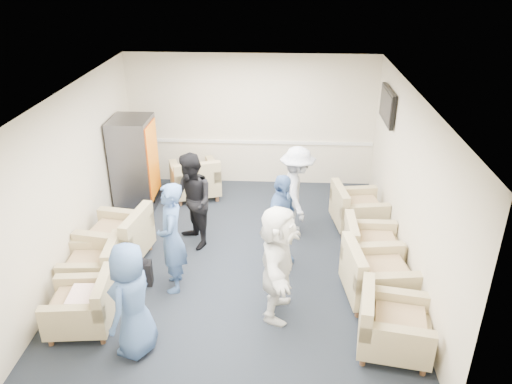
# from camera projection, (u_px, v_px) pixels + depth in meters

# --- Properties ---
(floor) EXTENTS (6.00, 6.00, 0.00)m
(floor) POSITION_uv_depth(u_px,v_px,m) (240.00, 259.00, 8.01)
(floor) COLOR black
(floor) RESTS_ON ground
(ceiling) EXTENTS (6.00, 6.00, 0.00)m
(ceiling) POSITION_uv_depth(u_px,v_px,m) (237.00, 94.00, 6.83)
(ceiling) COLOR silver
(ceiling) RESTS_ON back_wall
(back_wall) EXTENTS (5.00, 0.02, 2.70)m
(back_wall) POSITION_uv_depth(u_px,v_px,m) (251.00, 121.00, 10.11)
(back_wall) COLOR beige
(back_wall) RESTS_ON floor
(front_wall) EXTENTS (5.00, 0.02, 2.70)m
(front_wall) POSITION_uv_depth(u_px,v_px,m) (212.00, 316.00, 4.73)
(front_wall) COLOR beige
(front_wall) RESTS_ON floor
(left_wall) EXTENTS (0.02, 6.00, 2.70)m
(left_wall) POSITION_uv_depth(u_px,v_px,m) (74.00, 179.00, 7.54)
(left_wall) COLOR beige
(left_wall) RESTS_ON floor
(right_wall) EXTENTS (0.02, 6.00, 2.70)m
(right_wall) POSITION_uv_depth(u_px,v_px,m) (409.00, 187.00, 7.30)
(right_wall) COLOR beige
(right_wall) RESTS_ON floor
(chair_rail) EXTENTS (4.98, 0.04, 0.06)m
(chair_rail) POSITION_uv_depth(u_px,v_px,m) (251.00, 142.00, 10.29)
(chair_rail) COLOR silver
(chair_rail) RESTS_ON back_wall
(tv) EXTENTS (0.10, 1.00, 0.58)m
(tv) POSITION_uv_depth(u_px,v_px,m) (387.00, 106.00, 8.61)
(tv) COLOR black
(tv) RESTS_ON right_wall
(armchair_left_near) EXTENTS (0.87, 0.87, 0.64)m
(armchair_left_near) POSITION_uv_depth(u_px,v_px,m) (85.00, 307.00, 6.44)
(armchair_left_near) COLOR tan
(armchair_left_near) RESTS_ON floor
(armchair_left_mid) EXTENTS (0.83, 0.83, 0.62)m
(armchair_left_mid) POSITION_uv_depth(u_px,v_px,m) (96.00, 267.00, 7.27)
(armchair_left_mid) COLOR tan
(armchair_left_mid) RESTS_ON floor
(armchair_left_far) EXTENTS (1.06, 1.06, 0.74)m
(armchair_left_far) POSITION_uv_depth(u_px,v_px,m) (120.00, 240.00, 7.84)
(armchair_left_far) COLOR tan
(armchair_left_far) RESTS_ON floor
(armchair_right_near) EXTENTS (0.99, 0.99, 0.68)m
(armchair_right_near) POSITION_uv_depth(u_px,v_px,m) (390.00, 327.00, 6.07)
(armchair_right_near) COLOR tan
(armchair_right_near) RESTS_ON floor
(armchair_right_midnear) EXTENTS (1.01, 1.01, 0.72)m
(armchair_right_midnear) POSITION_uv_depth(u_px,v_px,m) (374.00, 277.00, 6.95)
(armchair_right_midnear) COLOR tan
(armchair_right_midnear) RESTS_ON floor
(armchair_right_midfar) EXTENTS (0.82, 0.82, 0.66)m
(armchair_right_midfar) POSITION_uv_depth(u_px,v_px,m) (369.00, 247.00, 7.71)
(armchair_right_midfar) COLOR tan
(armchair_right_midfar) RESTS_ON floor
(armchair_right_far) EXTENTS (0.96, 0.96, 0.67)m
(armchair_right_far) POSITION_uv_depth(u_px,v_px,m) (355.00, 210.00, 8.79)
(armchair_right_far) COLOR tan
(armchair_right_far) RESTS_ON floor
(armchair_corner) EXTENTS (1.14, 1.14, 0.72)m
(armchair_corner) POSITION_uv_depth(u_px,v_px,m) (196.00, 180.00, 9.88)
(armchair_corner) COLOR tan
(armchair_corner) RESTS_ON floor
(vending_machine) EXTENTS (0.72, 0.84, 1.76)m
(vending_machine) POSITION_uv_depth(u_px,v_px,m) (135.00, 164.00, 9.28)
(vending_machine) COLOR #4E4F56
(vending_machine) RESTS_ON floor
(backpack) EXTENTS (0.28, 0.22, 0.45)m
(backpack) POSITION_uv_depth(u_px,v_px,m) (143.00, 271.00, 7.32)
(backpack) COLOR black
(backpack) RESTS_ON floor
(pillow) EXTENTS (0.35, 0.45, 0.12)m
(pillow) POSITION_uv_depth(u_px,v_px,m) (82.00, 297.00, 6.36)
(pillow) COLOR white
(pillow) RESTS_ON armchair_left_near
(person_front_left) EXTENTS (0.65, 0.83, 1.50)m
(person_front_left) POSITION_uv_depth(u_px,v_px,m) (132.00, 300.00, 5.89)
(person_front_left) COLOR #3C5A90
(person_front_left) RESTS_ON floor
(person_mid_left) EXTENTS (0.49, 0.66, 1.66)m
(person_mid_left) POSITION_uv_depth(u_px,v_px,m) (172.00, 238.00, 7.00)
(person_mid_left) COLOR #3C5A90
(person_mid_left) RESTS_ON floor
(person_back_left) EXTENTS (0.94, 0.99, 1.62)m
(person_back_left) POSITION_uv_depth(u_px,v_px,m) (192.00, 202.00, 8.06)
(person_back_left) COLOR black
(person_back_left) RESTS_ON floor
(person_back_right) EXTENTS (0.67, 1.07, 1.59)m
(person_back_right) POSITION_uv_depth(u_px,v_px,m) (297.00, 192.00, 8.41)
(person_back_right) COLOR silver
(person_back_right) RESTS_ON floor
(person_mid_right) EXTENTS (0.71, 0.97, 1.54)m
(person_mid_right) POSITION_uv_depth(u_px,v_px,m) (281.00, 222.00, 7.54)
(person_mid_right) COLOR #3C5A90
(person_mid_right) RESTS_ON floor
(person_front_right) EXTENTS (0.64, 1.55, 1.62)m
(person_front_right) POSITION_uv_depth(u_px,v_px,m) (278.00, 263.00, 6.48)
(person_front_right) COLOR white
(person_front_right) RESTS_ON floor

